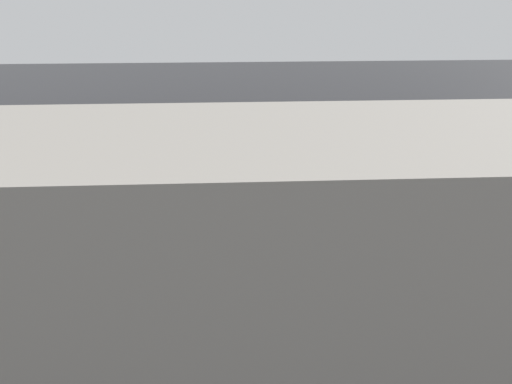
% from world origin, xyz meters
% --- Properties ---
extents(ground_plane, '(60.00, 60.00, 0.00)m').
position_xyz_m(ground_plane, '(0.00, 0.00, 0.00)').
color(ground_plane, black).
extents(kerb_strip, '(24.00, 3.20, 0.04)m').
position_xyz_m(kerb_strip, '(0.00, 4.20, 0.02)').
color(kerb_strip, slate).
rests_on(kerb_strip, ground).
extents(moving_hatchback, '(4.11, 2.25, 2.06)m').
position_xyz_m(moving_hatchback, '(-0.76, -0.40, 1.03)').
color(moving_hatchback, red).
rests_on(moving_hatchback, ground).
extents(parked_sedan, '(4.35, 1.86, 1.98)m').
position_xyz_m(parked_sedan, '(-6.32, 1.58, 1.00)').
color(parked_sedan, '#474C51').
rests_on(parked_sedan, ground).
extents(fire_hydrant, '(0.42, 0.31, 0.80)m').
position_xyz_m(fire_hydrant, '(2.90, 2.84, 0.40)').
color(fire_hydrant, '#197A2D').
rests_on(fire_hydrant, ground).
extents(pedestrian, '(0.31, 0.56, 1.22)m').
position_xyz_m(pedestrian, '(3.66, 2.66, 0.68)').
color(pedestrian, silver).
rests_on(pedestrian, ground).
extents(metal_railing, '(9.07, 0.04, 1.05)m').
position_xyz_m(metal_railing, '(-0.88, 5.35, 0.74)').
color(metal_railing, '#B7BABF').
rests_on(metal_railing, ground).
extents(sign_post, '(0.07, 0.44, 2.40)m').
position_xyz_m(sign_post, '(3.88, 3.62, 1.58)').
color(sign_post, '#4C4C51').
rests_on(sign_post, ground).
extents(building_block, '(12.74, 2.40, 6.46)m').
position_xyz_m(building_block, '(-1.05, 9.96, 3.23)').
color(building_block, gray).
rests_on(building_block, ground).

